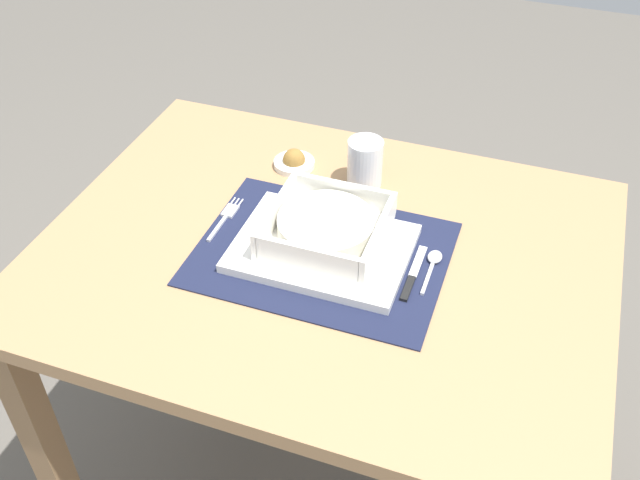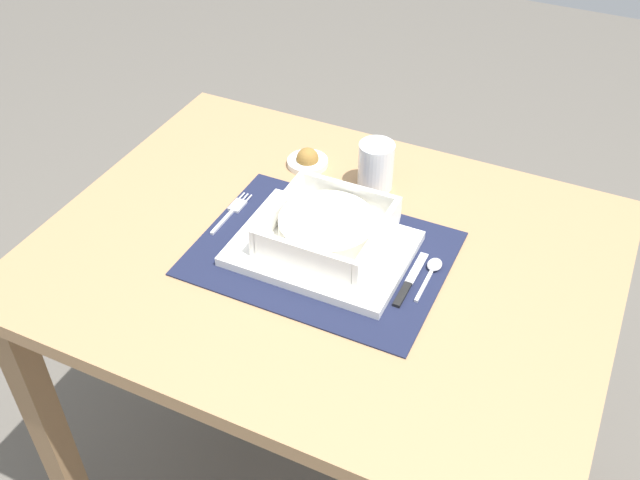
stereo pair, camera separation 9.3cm
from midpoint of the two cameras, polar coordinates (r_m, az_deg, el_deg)
ground_plane at (r=1.79m, az=-1.31°, el=-18.08°), size 6.00×6.00×0.00m
dining_table at (r=1.31m, az=-1.71°, el=-4.06°), size 0.97×0.75×0.71m
placemat at (r=1.23m, az=-2.15°, el=-1.08°), size 0.42×0.31×0.00m
serving_plate at (r=1.23m, az=-2.18°, el=-0.67°), size 0.29×0.21×0.02m
porridge_bowl at (r=1.22m, az=-1.67°, el=0.87°), size 0.19×0.19×0.05m
fork at (r=1.32m, az=-9.31°, el=1.83°), size 0.02×0.13×0.00m
spoon at (r=1.22m, az=6.70°, el=-1.72°), size 0.02×0.11×0.01m
butter_knife at (r=1.19m, az=5.02°, el=-2.91°), size 0.01×0.14×0.01m
bread_knife at (r=1.19m, az=3.91°, el=-2.83°), size 0.01×0.14×0.01m
drinking_glass at (r=1.37m, az=1.58°, el=5.80°), size 0.07×0.07×0.09m
condiment_saucer at (r=1.44m, az=-3.90°, el=6.08°), size 0.08×0.08×0.04m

